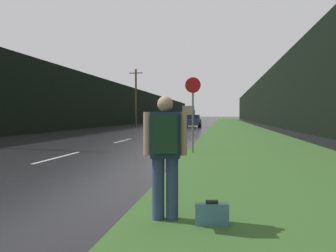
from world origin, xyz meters
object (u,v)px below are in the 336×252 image
object	(u,v)px
car_oncoming	(166,120)
delivery_truck	(189,113)
car_passing_far	(193,121)
hitchhiker_with_backpack	(165,150)
car_passing_near	(169,127)
suitcase	(212,215)
stop_sign	(193,108)

from	to	relation	value
car_oncoming	delivery_truck	distance (m)	29.51
car_passing_far	hitchhiker_with_backpack	bearing A→B (deg)	94.91
delivery_truck	car_passing_near	bearing A→B (deg)	-85.24
car_passing_near	car_passing_far	world-z (taller)	car_passing_far
suitcase	hitchhiker_with_backpack	bearing A→B (deg)	163.53
stop_sign	suitcase	xyz separation A→B (m)	(1.01, -7.72, -1.60)
suitcase	car_passing_far	world-z (taller)	car_passing_far
car_passing_near	suitcase	bearing A→B (deg)	102.15
car_oncoming	suitcase	bearing A→B (deg)	-78.46
car_passing_far	car_oncoming	size ratio (longest dim) A/B	1.03
car_passing_near	car_passing_far	xyz separation A→B (m)	(0.00, 16.41, 0.06)
suitcase	car_passing_near	bearing A→B (deg)	92.31
car_passing_near	delivery_truck	xyz separation A→B (m)	(-4.27, 51.29, 1.17)
hitchhiker_with_backpack	car_passing_near	xyz separation A→B (m)	(-2.77, 15.82, -0.30)
car_passing_near	car_oncoming	size ratio (longest dim) A/B	1.09
suitcase	car_passing_near	world-z (taller)	car_passing_near
suitcase	car_oncoming	xyz separation A→B (m)	(-7.70, 37.70, 0.59)
stop_sign	car_passing_far	distance (m)	24.72
car_oncoming	hitchhiker_with_backpack	bearing A→B (deg)	-79.40
car_passing_far	stop_sign	bearing A→B (deg)	95.60
hitchhiker_with_backpack	stop_sign	bearing A→B (deg)	82.86
car_passing_far	car_oncoming	distance (m)	6.89
car_passing_near	hitchhiker_with_backpack	bearing A→B (deg)	99.93
hitchhiker_with_backpack	delivery_truck	distance (m)	67.49
suitcase	car_oncoming	bearing A→B (deg)	91.70
car_passing_near	delivery_truck	distance (m)	51.49
suitcase	car_passing_far	size ratio (longest dim) A/B	0.11
car_oncoming	delivery_truck	size ratio (longest dim) A/B	0.51
stop_sign	car_passing_far	size ratio (longest dim) A/B	0.70
hitchhiker_with_backpack	car_passing_near	size ratio (longest dim) A/B	0.39
suitcase	delivery_truck	xyz separation A→B (m)	(-7.70, 67.19, 1.72)
hitchhiker_with_backpack	car_oncoming	bearing A→B (deg)	90.77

